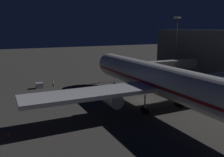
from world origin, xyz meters
name	(u,v)px	position (x,y,z in m)	size (l,w,h in m)	color
ground_plane	(142,100)	(0.00, 0.00, 0.00)	(320.00, 320.00, 0.00)	#383533
airliner_at_gate	(166,82)	(0.00, 8.08, 5.88)	(53.19, 58.69, 18.22)	silver
jet_bridge	(161,66)	(-11.10, -8.22, 5.97)	(20.50, 3.40, 7.51)	#9E9E99
apron_floodlight_mast	(176,42)	(-25.50, -19.48, 11.32)	(2.90, 0.50, 19.71)	#59595E
baggage_container_spare	(39,86)	(19.17, -21.65, 0.74)	(1.87, 1.62, 1.49)	#B7BABF
ground_crew_near_nose_gear	(53,83)	(15.40, -21.78, 0.98)	(0.40, 0.40, 1.79)	black
traffic_cone_nose_port	(113,81)	(-2.20, -19.65, 0.28)	(0.36, 0.36, 0.55)	orange
traffic_cone_nose_starboard	(100,83)	(2.20, -19.65, 0.28)	(0.36, 0.36, 0.55)	orange
traffic_cone_wingtip_svc_side	(9,133)	(28.10, 6.24, 0.28)	(0.36, 0.36, 0.55)	orange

